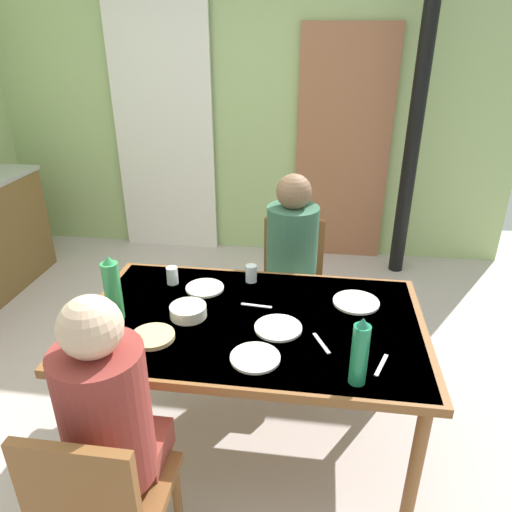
{
  "coord_description": "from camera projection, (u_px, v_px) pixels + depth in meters",
  "views": [
    {
      "loc": [
        0.72,
        -2.07,
        1.93
      ],
      "look_at": [
        0.45,
        -0.08,
        0.98
      ],
      "focal_mm": 33.41,
      "sensor_mm": 36.0,
      "label": 1
    }
  ],
  "objects": [
    {
      "name": "cutlery_fork_far",
      "position": [
        321.0,
        343.0,
        2.01
      ],
      "size": [
        0.08,
        0.14,
        0.0
      ],
      "primitive_type": "cube",
      "rotation": [
        0.0,
        0.0,
        5.16
      ],
      "color": "silver",
      "rests_on": "dining_table"
    },
    {
      "name": "person_far_diner",
      "position": [
        292.0,
        248.0,
        2.77
      ],
      "size": [
        0.3,
        0.37,
        0.77
      ],
      "rotation": [
        0.0,
        0.0,
        3.14
      ],
      "color": "#3E6D53",
      "rests_on": "ground_plane"
    },
    {
      "name": "ground_plane",
      "position": [
        182.0,
        397.0,
        2.77
      ],
      "size": [
        5.91,
        5.91,
        0.0
      ],
      "primitive_type": "plane",
      "color": "beige"
    },
    {
      "name": "cutlery_fork_near",
      "position": [
        381.0,
        365.0,
        1.88
      ],
      "size": [
        0.07,
        0.15,
        0.0
      ],
      "primitive_type": "cube",
      "rotation": [
        0.0,
        0.0,
        1.2
      ],
      "color": "silver",
      "rests_on": "dining_table"
    },
    {
      "name": "dinner_plate_near_left",
      "position": [
        278.0,
        328.0,
        2.11
      ],
      "size": [
        0.21,
        0.21,
        0.01
      ],
      "primitive_type": "cylinder",
      "color": "white",
      "rests_on": "dining_table"
    },
    {
      "name": "drinking_glass_spare_center",
      "position": [
        172.0,
        275.0,
        2.48
      ],
      "size": [
        0.06,
        0.06,
        0.09
      ],
      "primitive_type": "cylinder",
      "color": "silver",
      "rests_on": "dining_table"
    },
    {
      "name": "dinner_plate_far_center",
      "position": [
        205.0,
        288.0,
        2.44
      ],
      "size": [
        0.2,
        0.2,
        0.01
      ],
      "primitive_type": "cylinder",
      "color": "white",
      "rests_on": "dining_table"
    },
    {
      "name": "dining_table",
      "position": [
        252.0,
        330.0,
        2.22
      ],
      "size": [
        1.58,
        0.96,
        0.73
      ],
      "color": "brown",
      "rests_on": "ground_plane"
    },
    {
      "name": "chair_near_diner",
      "position": [
        102.0,
        504.0,
        1.59
      ],
      "size": [
        0.4,
        0.4,
        0.87
      ],
      "color": "brown",
      "rests_on": "ground_plane"
    },
    {
      "name": "dinner_plate_near_right",
      "position": [
        356.0,
        302.0,
        2.31
      ],
      "size": [
        0.22,
        0.22,
        0.01
      ],
      "primitive_type": "cylinder",
      "color": "white",
      "rests_on": "dining_table"
    },
    {
      "name": "cutlery_knife_near",
      "position": [
        256.0,
        306.0,
        2.29
      ],
      "size": [
        0.15,
        0.03,
        0.0
      ],
      "primitive_type": "cube",
      "rotation": [
        0.0,
        0.0,
        3.05
      ],
      "color": "silver",
      "rests_on": "dining_table"
    },
    {
      "name": "curtain_panel",
      "position": [
        164.0,
        130.0,
        4.27
      ],
      "size": [
        0.9,
        0.03,
        2.25
      ],
      "primitive_type": "cube",
      "color": "white",
      "rests_on": "ground_plane"
    },
    {
      "name": "bread_plate_sliced",
      "position": [
        153.0,
        337.0,
        2.05
      ],
      "size": [
        0.19,
        0.19,
        0.02
      ],
      "primitive_type": "cylinder",
      "color": "#DBB77A",
      "rests_on": "dining_table"
    },
    {
      "name": "dinner_plate_far_side",
      "position": [
        255.0,
        358.0,
        1.92
      ],
      "size": [
        0.2,
        0.2,
        0.01
      ],
      "primitive_type": "cylinder",
      "color": "white",
      "rests_on": "dining_table"
    },
    {
      "name": "stove_pipe_column",
      "position": [
        417.0,
        115.0,
        3.69
      ],
      "size": [
        0.12,
        0.12,
        2.67
      ],
      "primitive_type": "cylinder",
      "color": "black",
      "rests_on": "ground_plane"
    },
    {
      "name": "drinking_glass_by_far_diner",
      "position": [
        251.0,
        273.0,
        2.5
      ],
      "size": [
        0.06,
        0.06,
        0.09
      ],
      "primitive_type": "cylinder",
      "color": "silver",
      "rests_on": "dining_table"
    },
    {
      "name": "wall_back",
      "position": [
        242.0,
        105.0,
        4.18
      ],
      "size": [
        4.74,
        0.1,
        2.67
      ],
      "primitive_type": "cube",
      "color": "#A5C07C",
      "rests_on": "ground_plane"
    },
    {
      "name": "serving_bowl_center",
      "position": [
        188.0,
        311.0,
        2.2
      ],
      "size": [
        0.17,
        0.17,
        0.05
      ],
      "primitive_type": "cylinder",
      "color": "silver",
      "rests_on": "dining_table"
    },
    {
      "name": "water_bottle_green_near",
      "position": [
        113.0,
        289.0,
        2.14
      ],
      "size": [
        0.08,
        0.08,
        0.31
      ],
      "color": "#349953",
      "rests_on": "dining_table"
    },
    {
      "name": "chair_far_diner",
      "position": [
        292.0,
        280.0,
        3.02
      ],
      "size": [
        0.4,
        0.4,
        0.87
      ],
      "rotation": [
        0.0,
        0.0,
        3.14
      ],
      "color": "brown",
      "rests_on": "ground_plane"
    },
    {
      "name": "cutlery_knife_far",
      "position": [
        94.0,
        349.0,
        1.98
      ],
      "size": [
        0.08,
        0.14,
        0.0
      ],
      "primitive_type": "cube",
      "rotation": [
        0.0,
        0.0,
        1.13
      ],
      "color": "silver",
      "rests_on": "dining_table"
    },
    {
      "name": "water_bottle_green_far",
      "position": [
        360.0,
        353.0,
        1.74
      ],
      "size": [
        0.06,
        0.06,
        0.28
      ],
      "color": "#1E7E52",
      "rests_on": "dining_table"
    },
    {
      "name": "drinking_glass_by_near_diner",
      "position": [
        91.0,
        313.0,
        2.14
      ],
      "size": [
        0.06,
        0.06,
        0.1
      ],
      "primitive_type": "cylinder",
      "color": "silver",
      "rests_on": "dining_table"
    },
    {
      "name": "person_near_diner",
      "position": [
        107.0,
        410.0,
        1.59
      ],
      "size": [
        0.3,
        0.37,
        0.77
      ],
      "color": "brown",
      "rests_on": "ground_plane"
    },
    {
      "name": "door_wooden",
      "position": [
        343.0,
        149.0,
        4.14
      ],
      "size": [
        0.8,
        0.05,
        2.0
      ],
      "primitive_type": "cube",
      "color": "#9D6142",
      "rests_on": "ground_plane"
    }
  ]
}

